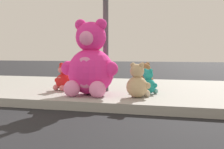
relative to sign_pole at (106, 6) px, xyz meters
The scene contains 8 objects.
sidewalk 2.19m from the sign_pole, 141.29° to the left, with size 28.00×4.40×0.15m, color #9E9B93.
sign_pole is the anchor object (origin of this frame).
plush_pink_large 1.29m from the sign_pole, 100.93° to the right, with size 1.08×0.94×1.39m.
plush_lavender 1.70m from the sign_pole, 145.74° to the left, with size 0.38×0.34×0.49m.
plush_tan 1.79m from the sign_pole, 40.49° to the right, with size 0.45×0.43×0.61m.
plush_brown 1.70m from the sign_pole, 36.20° to the left, with size 0.42×0.40×0.58m.
plush_red 1.72m from the sign_pole, behind, with size 0.42×0.41×0.57m.
plush_teal 1.76m from the sign_pole, 10.50° to the right, with size 0.33×0.35×0.48m.
Camera 1 is at (2.79, -1.38, 0.92)m, focal length 48.31 mm.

